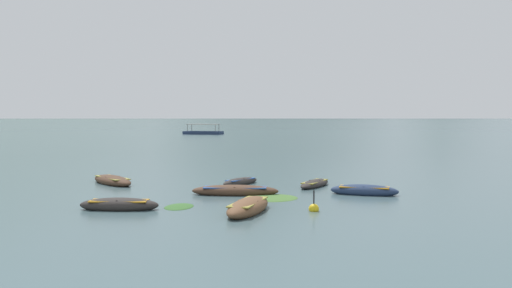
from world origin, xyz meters
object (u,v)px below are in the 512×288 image
at_px(rowboat_1, 248,207).
at_px(rowboat_3, 240,182).
at_px(rowboat_2, 235,191).
at_px(mooring_buoy, 314,209).
at_px(ferry_0, 203,132).
at_px(rowboat_5, 315,184).
at_px(rowboat_4, 112,181).
at_px(rowboat_6, 364,191).
at_px(rowboat_0, 119,205).

xyz_separation_m(rowboat_1, rowboat_3, (-0.06, 9.50, -0.07)).
height_order(rowboat_2, mooring_buoy, mooring_buoy).
bearing_deg(rowboat_1, rowboat_2, 95.07).
bearing_deg(rowboat_3, ferry_0, 93.70).
height_order(rowboat_5, mooring_buoy, mooring_buoy).
relative_size(rowboat_2, rowboat_4, 1.06).
height_order(rowboat_3, mooring_buoy, mooring_buoy).
bearing_deg(mooring_buoy, rowboat_4, 136.71).
bearing_deg(mooring_buoy, rowboat_1, -177.30).
distance_m(rowboat_1, mooring_buoy, 2.87).
distance_m(rowboat_3, mooring_buoy, 9.81).
distance_m(rowboat_2, rowboat_5, 5.66).
relative_size(rowboat_4, rowboat_6, 1.19).
bearing_deg(ferry_0, rowboat_4, -91.19).
bearing_deg(rowboat_2, rowboat_4, 145.75).
bearing_deg(rowboat_4, mooring_buoy, -43.29).
bearing_deg(rowboat_3, rowboat_2, -95.30).
bearing_deg(rowboat_1, rowboat_4, 127.52).
xyz_separation_m(rowboat_3, ferry_0, (-5.90, 91.38, 0.29)).
height_order(rowboat_0, rowboat_3, rowboat_0).
height_order(rowboat_4, rowboat_5, rowboat_4).
relative_size(rowboat_1, rowboat_5, 1.23).
xyz_separation_m(rowboat_1, rowboat_2, (-0.46, 5.19, -0.03)).
height_order(rowboat_1, rowboat_2, rowboat_1).
distance_m(rowboat_0, mooring_buoy, 8.56).
bearing_deg(rowboat_2, rowboat_3, 84.70).
distance_m(rowboat_5, mooring_buoy, 8.28).
bearing_deg(rowboat_0, rowboat_4, 103.39).
xyz_separation_m(rowboat_2, rowboat_3, (0.40, 4.31, -0.05)).
distance_m(rowboat_4, ferry_0, 90.68).
relative_size(rowboat_1, rowboat_2, 0.96).
bearing_deg(rowboat_5, rowboat_2, -146.69).
bearing_deg(rowboat_0, rowboat_6, 17.92).
relative_size(rowboat_1, mooring_buoy, 4.29).
bearing_deg(mooring_buoy, ferry_0, 95.01).
bearing_deg(mooring_buoy, rowboat_5, 80.24).
xyz_separation_m(rowboat_6, ferry_0, (-12.28, 96.00, 0.24)).
height_order(rowboat_1, rowboat_4, rowboat_1).
relative_size(rowboat_1, rowboat_6, 1.20).
bearing_deg(rowboat_4, rowboat_5, -9.04).
bearing_deg(rowboat_6, rowboat_1, -142.34).
bearing_deg(rowboat_3, rowboat_0, -123.37).
bearing_deg(rowboat_5, rowboat_6, -58.97).
bearing_deg(rowboat_2, rowboat_1, -84.93).
bearing_deg(rowboat_0, rowboat_3, 56.63).
relative_size(rowboat_4, mooring_buoy, 4.25).
height_order(rowboat_4, ferry_0, ferry_0).
distance_m(rowboat_1, rowboat_6, 7.99).
bearing_deg(rowboat_0, ferry_0, 90.17).
height_order(rowboat_0, rowboat_4, rowboat_0).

